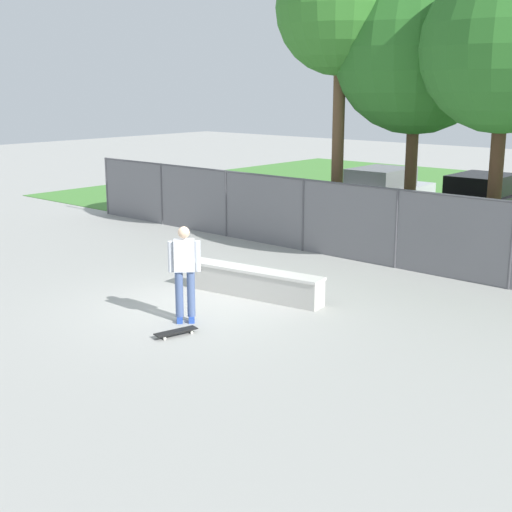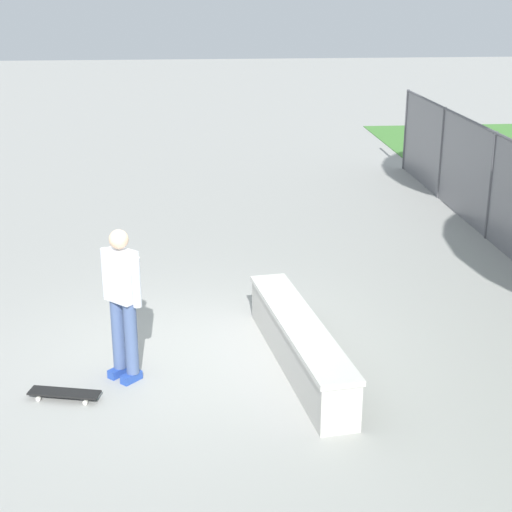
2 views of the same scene
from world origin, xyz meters
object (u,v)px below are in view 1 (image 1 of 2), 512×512
tree_near_left (341,10)px  car_black (482,201)px  skateboard (176,332)px  concrete_ledge (254,283)px  tree_near_right (417,50)px  car_silver (382,192)px  tree_mid (506,49)px  skateboarder (185,270)px

tree_near_left → car_black: tree_near_left is taller
skateboard → concrete_ledge: bearing=101.5°
tree_near_right → car_black: (0.26, 4.11, -4.39)m
skateboard → car_silver: bearing=105.6°
tree_near_left → tree_mid: bearing=-1.3°
tree_near_left → car_silver: size_ratio=1.88×
car_black → skateboard: bearing=-89.0°
concrete_ledge → car_silver: 10.28m
tree_near_right → car_black: bearing=86.4°
tree_near_left → tree_near_right: (1.60, 1.13, -0.99)m
tree_near_right → car_black: tree_near_right is taller
skateboard → tree_near_left: size_ratio=0.10×
skateboarder → tree_mid: 8.67m
tree_near_right → car_silver: tree_near_right is taller
skateboarder → car_black: (0.22, 12.44, -0.17)m
concrete_ledge → tree_near_left: 7.99m
skateboarder → car_black: bearing=89.0°
concrete_ledge → skateboard: bearing=-78.5°
tree_near_right → tree_mid: size_ratio=1.06×
concrete_ledge → car_black: size_ratio=0.76×
skateboard → tree_mid: size_ratio=0.12×
skateboard → car_black: car_black is taller
concrete_ledge → tree_near_right: tree_near_right is taller
tree_near_right → car_silver: bearing=130.4°
concrete_ledge → car_black: (0.32, 10.39, 0.53)m
tree_near_right → skateboard: bearing=-86.9°
car_silver → concrete_ledge: bearing=-73.3°
skateboarder → tree_mid: (2.82, 7.09, 4.11)m
tree_near_right → tree_mid: 3.12m
tree_near_left → car_black: 7.74m
concrete_ledge → skateboard: 2.77m
concrete_ledge → skateboard: concrete_ledge is taller
skateboarder → tree_near_left: size_ratio=0.23×
skateboarder → tree_mid: bearing=68.3°
tree_near_right → car_silver: (-3.02, 3.55, -4.39)m
skateboarder → car_silver: (-3.06, 11.88, -0.17)m
skateboard → tree_near_right: bearing=93.1°
skateboarder → tree_near_left: bearing=102.8°
tree_near_left → tree_near_right: size_ratio=1.07×
tree_near_right → tree_mid: bearing=-23.4°
car_black → skateboarder: bearing=-91.0°
car_black → tree_mid: bearing=-64.0°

